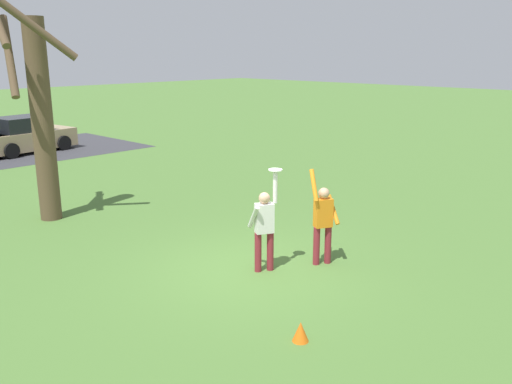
# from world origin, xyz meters

# --- Properties ---
(ground_plane) EXTENTS (120.00, 120.00, 0.00)m
(ground_plane) POSITION_xyz_m (0.00, 0.00, 0.00)
(ground_plane) COLOR #4C7533
(person_catcher) EXTENTS (0.58, 0.52, 2.08)m
(person_catcher) POSITION_xyz_m (0.17, -0.26, 0.98)
(person_catcher) COLOR maroon
(person_catcher) RESTS_ON ground_plane
(person_defender) EXTENTS (0.65, 0.61, 2.04)m
(person_defender) POSITION_xyz_m (1.28, -0.89, 0.98)
(person_defender) COLOR maroon
(person_defender) RESTS_ON ground_plane
(frisbee_disc) EXTENTS (0.27, 0.27, 0.02)m
(frisbee_disc) POSITION_xyz_m (0.36, -0.37, 2.09)
(frisbee_disc) COLOR white
(frisbee_disc) RESTS_ON person_catcher
(parked_car_tan) EXTENTS (4.30, 2.45, 1.59)m
(parked_car_tan) POSITION_xyz_m (2.89, 16.61, 0.73)
(parked_car_tan) COLOR tan
(parked_car_tan) RESTS_ON ground_plane
(bare_tree_tall) EXTENTS (1.73, 2.23, 6.12)m
(bare_tree_tall) POSITION_xyz_m (-1.18, 6.30, 2.89)
(bare_tree_tall) COLOR brown
(bare_tree_tall) RESTS_ON ground_plane
(field_cone_orange) EXTENTS (0.26, 0.26, 0.32)m
(field_cone_orange) POSITION_xyz_m (-1.51, -2.56, 0.16)
(field_cone_orange) COLOR orange
(field_cone_orange) RESTS_ON ground_plane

